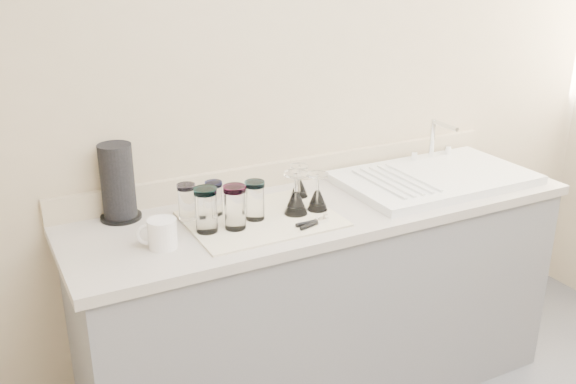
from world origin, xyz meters
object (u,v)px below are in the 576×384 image
tumbler_blue (235,207)px  tumbler_lavender (255,200)px  sink_unit (435,177)px  goblet_front_left (296,200)px  tumbler_teal (187,201)px  goblet_back_right (299,186)px  can_opener (313,223)px  paper_towel_roll (118,183)px  white_mug (161,234)px  tumbler_magenta (206,210)px  tumbler_cyan (214,198)px  goblet_front_right (317,197)px

tumbler_blue → tumbler_lavender: size_ratio=1.10×
sink_unit → goblet_front_left: size_ratio=5.02×
tumbler_teal → tumbler_lavender: 0.25m
tumbler_teal → goblet_back_right: size_ratio=1.03×
can_opener → goblet_front_left: bearing=92.0°
goblet_front_left → paper_towel_roll: bearing=155.0°
sink_unit → goblet_back_right: (-0.62, 0.10, 0.03)m
can_opener → tumbler_teal: bearing=145.4°
can_opener → sink_unit: bearing=14.2°
white_mug → tumbler_magenta: bearing=12.0°
tumbler_teal → goblet_back_right: bearing=1.3°
tumbler_teal → tumbler_cyan: (0.10, -0.01, -0.00)m
tumbler_blue → goblet_front_right: bearing=2.6°
can_opener → white_mug: size_ratio=0.88×
tumbler_magenta → tumbler_blue: tumbler_magenta is taller
tumbler_teal → white_mug: 0.23m
goblet_front_right → can_opener: (-0.09, -0.12, -0.04)m
sink_unit → can_opener: (-0.71, -0.18, -0.00)m
goblet_front_left → goblet_front_right: bearing=-2.1°
goblet_front_right → white_mug: (-0.63, -0.03, -0.01)m
tumbler_teal → goblet_front_right: goblet_front_right is taller
goblet_back_right → goblet_front_left: size_ratio=0.80×
tumbler_blue → white_mug: 0.28m
sink_unit → goblet_back_right: size_ratio=6.25×
sink_unit → tumbler_lavender: (-0.87, -0.03, 0.06)m
tumbler_magenta → white_mug: tumbler_magenta is taller
goblet_front_left → goblet_front_right: goblet_front_left is taller
sink_unit → paper_towel_roll: (-1.31, 0.22, 0.12)m
tumbler_cyan → goblet_back_right: size_ratio=1.00×
goblet_front_right → white_mug: goblet_front_right is taller
tumbler_teal → goblet_front_left: 0.41m
goblet_back_right → can_opener: bearing=-108.3°
tumbler_cyan → goblet_front_left: bearing=-25.8°
sink_unit → tumbler_cyan: bearing=175.4°
tumbler_blue → goblet_back_right: 0.39m
tumbler_cyan → white_mug: tumbler_cyan is taller
tumbler_magenta → can_opener: 0.39m
goblet_back_right → tumbler_teal: bearing=-178.7°
white_mug → goblet_front_left: bearing=3.7°
tumbler_teal → goblet_front_right: (0.47, -0.14, -0.02)m
tumbler_cyan → can_opener: bearing=-42.6°
tumbler_cyan → tumbler_magenta: tumbler_magenta is taller
tumbler_teal → goblet_front_left: (0.38, -0.14, -0.01)m
tumbler_cyan → goblet_front_left: 0.31m
goblet_front_right → paper_towel_roll: size_ratio=0.50×
tumbler_teal → white_mug: tumbler_teal is taller
tumbler_lavender → tumbler_magenta: bearing=-173.9°
tumbler_magenta → tumbler_blue: (0.10, -0.02, -0.00)m
sink_unit → can_opener: sink_unit is taller
sink_unit → tumbler_teal: 1.10m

